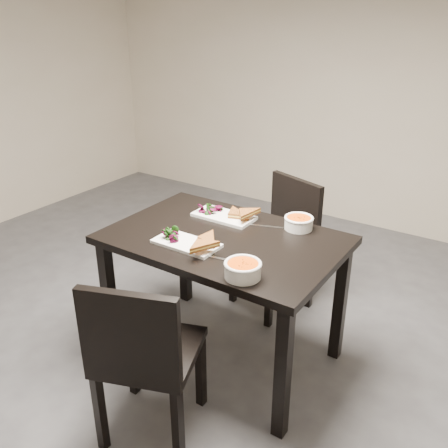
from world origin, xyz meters
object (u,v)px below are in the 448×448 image
Objects in this scene: soup_bowl_near at (243,269)px; plate_far at (224,216)px; chair_near at (143,353)px; chair_far at (282,236)px; table at (224,253)px; soup_bowl_far at (299,222)px; plate_near at (186,244)px.

plate_far is at bearing 130.81° from soup_bowl_near.
chair_far is (-0.05, 1.38, 0.00)m from chair_near.
soup_bowl_near reaches higher than plate_far.
table is 0.43m from soup_bowl_far.
plate_far is (-0.04, 0.39, 0.00)m from plate_near.
chair_far is at bearing 74.55° from plate_far.
soup_bowl_far is at bearing 52.23° from plate_near.
table is 3.58× the size of plate_near.
table is at bearing -70.53° from chair_far.
table is 0.24m from plate_near.
plate_far is at bearing -166.96° from soup_bowl_far.
chair_near is 1.00× the size of chair_far.
soup_bowl_far reaches higher than plate_far.
chair_near is 0.96m from plate_far.
plate_near is 0.42m from soup_bowl_near.
plate_near is 2.13× the size of soup_bowl_far.
table is at bearing -56.14° from plate_far.
chair_near is at bearing -86.32° from table.
plate_far is (-0.18, 0.90, 0.27)m from chair_near.
plate_far is 2.21× the size of soup_bowl_far.
chair_near reaches higher than soup_bowl_near.
chair_near is 0.56m from soup_bowl_near.
soup_bowl_far reaches higher than plate_near.
plate_far is at bearing -86.39° from chair_far.
plate_near is at bearing -84.59° from plate_far.
plate_far is at bearing 123.86° from table.
chair_near is at bearing -74.02° from plate_near.
chair_far is (-0.00, 0.68, -0.17)m from table.
plate_near is at bearing -127.77° from soup_bowl_far.
chair_near is 5.42× the size of soup_bowl_far.
plate_near is at bearing -77.16° from chair_far.
plate_near is (-0.09, -0.87, 0.27)m from chair_far.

